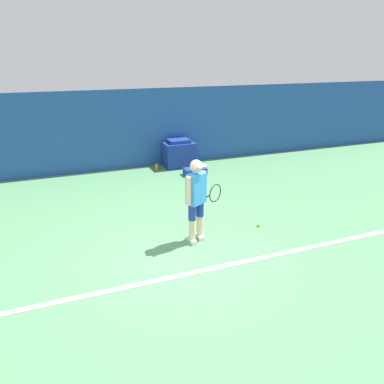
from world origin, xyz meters
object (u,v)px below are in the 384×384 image
tennis_ball (259,225)px  covered_chair (179,154)px  tennis_player (197,197)px  water_bottle (156,167)px  equipment_bag (195,171)px

tennis_ball → covered_chair: covered_chair is taller
tennis_player → tennis_ball: size_ratio=22.53×
tennis_player → water_bottle: (0.57, 4.53, -0.75)m
equipment_bag → water_bottle: water_bottle is taller
tennis_player → equipment_bag: size_ratio=2.47×
tennis_player → tennis_ball: (1.37, 0.09, -0.81)m
equipment_bag → water_bottle: size_ratio=2.91×
water_bottle → tennis_ball: bearing=-79.7°
tennis_player → covered_chair: size_ratio=1.70×
tennis_player → equipment_bag: tennis_player is taller
covered_chair → equipment_bag: bearing=-81.3°
covered_chair → tennis_ball: bearing=-89.3°
tennis_ball → covered_chair: (-0.06, 4.57, 0.36)m
water_bottle → tennis_player: bearing=-97.1°
tennis_ball → covered_chair: bearing=90.7°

